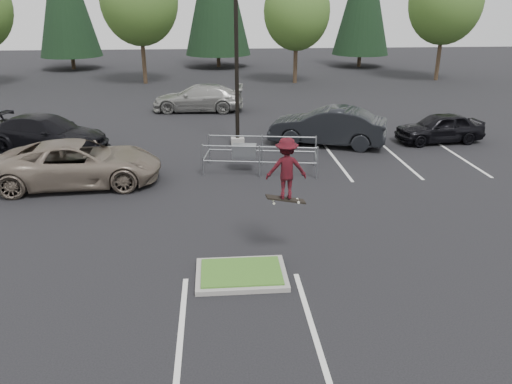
{
  "coord_description": "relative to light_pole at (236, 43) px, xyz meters",
  "views": [
    {
      "loc": [
        -0.53,
        -10.6,
        6.34
      ],
      "look_at": [
        0.49,
        1.5,
        1.63
      ],
      "focal_mm": 35.0,
      "sensor_mm": 36.0,
      "label": 1
    }
  ],
  "objects": [
    {
      "name": "car_r_black",
      "position": [
        9.5,
        -0.5,
        -3.86
      ],
      "size": [
        4.22,
        2.05,
        1.39
      ],
      "primitive_type": "imported",
      "rotation": [
        0.0,
        0.0,
        4.82
      ],
      "color": "black",
      "rests_on": "ground"
    },
    {
      "name": "car_r_charc",
      "position": [
        4.12,
        -0.5,
        -3.69
      ],
      "size": [
        5.6,
        3.59,
        1.74
      ],
      "primitive_type": "imported",
      "rotation": [
        0.0,
        0.0,
        4.35
      ],
      "color": "black",
      "rests_on": "ground"
    },
    {
      "name": "ground",
      "position": [
        -0.5,
        -12.0,
        -4.56
      ],
      "size": [
        120.0,
        120.0,
        0.0
      ],
      "primitive_type": "plane",
      "color": "black",
      "rests_on": "ground"
    },
    {
      "name": "decid_d",
      "position": [
        17.49,
        18.33,
        1.35
      ],
      "size": [
        5.76,
        5.76,
        9.43
      ],
      "color": "#38281C",
      "rests_on": "ground"
    },
    {
      "name": "decid_b",
      "position": [
        -6.51,
        18.53,
        1.48
      ],
      "size": [
        5.89,
        5.89,
        9.64
      ],
      "color": "#38281C",
      "rests_on": "ground"
    },
    {
      "name": "cart_corral",
      "position": [
        0.23,
        -3.92,
        -3.78
      ],
      "size": [
        4.57,
        2.23,
        1.24
      ],
      "rotation": [
        0.0,
        0.0,
        -0.16
      ],
      "color": "gray",
      "rests_on": "ground"
    },
    {
      "name": "car_l_black",
      "position": [
        -8.5,
        -0.5,
        -3.76
      ],
      "size": [
        5.92,
        3.95,
        1.59
      ],
      "primitive_type": "imported",
      "rotation": [
        0.0,
        0.0,
        1.23
      ],
      "color": "black",
      "rests_on": "ground"
    },
    {
      "name": "skateboarder",
      "position": [
        0.7,
        -11.0,
        -2.15
      ],
      "size": [
        1.03,
        0.58,
        1.73
      ],
      "rotation": [
        0.0,
        0.0,
        3.14
      ],
      "color": "black",
      "rests_on": "ground"
    },
    {
      "name": "car_l_tan",
      "position": [
        -5.97,
        -5.0,
        -3.75
      ],
      "size": [
        5.96,
        3.04,
        1.61
      ],
      "primitive_type": "imported",
      "rotation": [
        0.0,
        0.0,
        1.64
      ],
      "color": "#77695B",
      "rests_on": "ground"
    },
    {
      "name": "light_pole",
      "position": [
        0.0,
        0.0,
        0.0
      ],
      "size": [
        0.7,
        0.6,
        10.12
      ],
      "color": "gray",
      "rests_on": "ground"
    },
    {
      "name": "car_far_silver",
      "position": [
        -1.98,
        7.53,
        -3.77
      ],
      "size": [
        5.59,
        2.64,
        1.57
      ],
      "primitive_type": "imported",
      "rotation": [
        0.0,
        0.0,
        4.63
      ],
      "color": "#999894",
      "rests_on": "ground"
    },
    {
      "name": "stall_lines",
      "position": [
        -1.85,
        -5.98,
        -4.56
      ],
      "size": [
        22.62,
        17.6,
        0.01
      ],
      "color": "silver",
      "rests_on": "ground"
    },
    {
      "name": "decid_c",
      "position": [
        5.49,
        17.83,
        0.69
      ],
      "size": [
        5.12,
        5.12,
        8.38
      ],
      "color": "#38281C",
      "rests_on": "ground"
    },
    {
      "name": "grass_median",
      "position": [
        -0.5,
        -12.0,
        -4.48
      ],
      "size": [
        2.2,
        1.6,
        0.16
      ],
      "color": "gray",
      "rests_on": "ground"
    }
  ]
}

